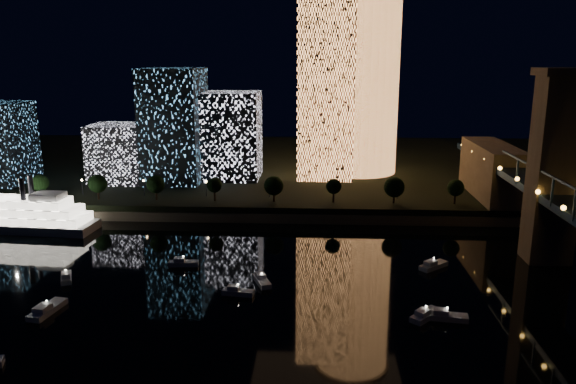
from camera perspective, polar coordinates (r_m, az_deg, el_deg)
name	(u,v)px	position (r m, az deg, el deg)	size (l,w,h in m)	color
ground	(292,349)	(107.95, 0.38, -15.69)	(520.00, 520.00, 0.00)	black
far_bank	(307,167)	(258.89, 1.98, 2.53)	(420.00, 160.00, 5.00)	black
seawall	(303,217)	(183.33, 1.54, -2.55)	(420.00, 6.00, 3.00)	#6B5E4C
tower_cylindrical	(360,72)	(235.23, 7.29, 12.05)	(34.00, 34.00, 82.40)	#FF9C51
tower_rectangular	(325,90)	(223.66, 3.82, 10.29)	(21.69, 21.69, 69.02)	#FF9C51
midrise_blocks	(145,136)	(226.06, -14.33, 5.58)	(110.28, 37.35, 43.15)	white
riverboat	(2,215)	(196.52, -27.04, -2.07)	(58.74, 16.78, 17.46)	silver
motorboats	(246,315)	(118.85, -4.31, -12.36)	(104.09, 75.35, 2.78)	silver
esplanade_trees	(212,185)	(190.04, -7.73, 0.71)	(165.90, 6.89, 8.95)	black
street_lamps	(206,185)	(196.70, -8.31, 0.70)	(132.70, 0.70, 5.65)	black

